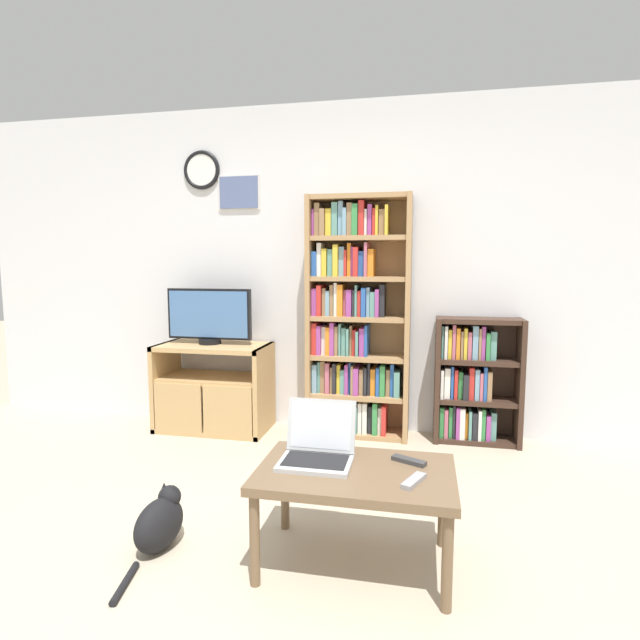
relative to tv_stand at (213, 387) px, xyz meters
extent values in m
plane|color=#BCAD93|center=(1.00, -1.91, -0.35)|extent=(18.00, 18.00, 0.00)
cube|color=silver|center=(1.00, 0.31, 0.95)|extent=(6.44, 0.06, 2.60)
torus|color=black|center=(-0.17, 0.27, 1.76)|extent=(0.32, 0.03, 0.32)
cylinder|color=white|center=(-0.17, 0.27, 1.76)|extent=(0.26, 0.02, 0.26)
cube|color=silver|center=(0.15, 0.27, 1.57)|extent=(0.36, 0.01, 0.28)
cube|color=slate|center=(0.15, 0.27, 1.57)|extent=(0.33, 0.02, 0.26)
cube|color=tan|center=(-0.43, 0.02, 0.00)|extent=(0.04, 0.48, 0.70)
cube|color=tan|center=(0.43, 0.02, 0.00)|extent=(0.04, 0.48, 0.70)
cube|color=tan|center=(0.00, 0.02, 0.33)|extent=(0.89, 0.48, 0.04)
cube|color=tan|center=(0.00, 0.02, -0.33)|extent=(0.89, 0.48, 0.04)
cube|color=tan|center=(0.00, 0.02, 0.07)|extent=(0.82, 0.44, 0.04)
cube|color=tan|center=(-0.21, -0.21, -0.12)|extent=(0.39, 0.02, 0.38)
cube|color=tan|center=(0.21, -0.21, -0.12)|extent=(0.39, 0.02, 0.38)
cylinder|color=black|center=(-0.04, 0.05, 0.37)|extent=(0.18, 0.18, 0.04)
cube|color=black|center=(-0.04, 0.05, 0.59)|extent=(0.70, 0.05, 0.41)
cube|color=#4770A8|center=(-0.04, 0.02, 0.59)|extent=(0.66, 0.01, 0.37)
cube|color=tan|center=(0.79, 0.11, 0.58)|extent=(0.04, 0.30, 1.85)
cube|color=tan|center=(1.54, 0.11, 0.58)|extent=(0.04, 0.30, 1.85)
cube|color=tan|center=(1.16, 0.25, 0.58)|extent=(0.78, 0.02, 1.85)
cube|color=tan|center=(1.16, 0.11, -0.33)|extent=(0.71, 0.26, 0.04)
cube|color=tan|center=(1.16, 0.11, -0.03)|extent=(0.71, 0.26, 0.04)
cube|color=tan|center=(1.16, 0.11, 0.27)|extent=(0.71, 0.26, 0.04)
cube|color=tan|center=(1.16, 0.11, 0.58)|extent=(0.71, 0.26, 0.04)
cube|color=tan|center=(1.16, 0.11, 0.88)|extent=(0.71, 0.26, 0.04)
cube|color=tan|center=(1.16, 0.11, 1.18)|extent=(0.71, 0.26, 0.04)
cube|color=tan|center=(1.16, 0.11, 1.49)|extent=(0.71, 0.26, 0.04)
cube|color=#388947|center=(0.83, 0.12, -0.22)|extent=(0.03, 0.24, 0.20)
cube|color=#2856A8|center=(0.86, 0.12, -0.21)|extent=(0.04, 0.23, 0.20)
cube|color=#B75B70|center=(0.89, 0.12, -0.19)|extent=(0.02, 0.21, 0.24)
cube|color=#388947|center=(0.92, 0.12, -0.21)|extent=(0.02, 0.22, 0.21)
cube|color=#2856A8|center=(0.94, 0.12, -0.20)|extent=(0.02, 0.22, 0.22)
cube|color=#B75B70|center=(0.96, 0.12, -0.19)|extent=(0.02, 0.22, 0.24)
cube|color=#232328|center=(0.99, 0.12, -0.21)|extent=(0.04, 0.24, 0.22)
cube|color=red|center=(1.03, 0.12, -0.19)|extent=(0.04, 0.23, 0.24)
cube|color=orange|center=(1.07, 0.12, -0.21)|extent=(0.03, 0.20, 0.20)
cube|color=#5B9389|center=(1.09, 0.13, -0.22)|extent=(0.02, 0.20, 0.19)
cube|color=#9E4293|center=(1.12, 0.12, -0.20)|extent=(0.02, 0.22, 0.23)
cube|color=#5B9389|center=(1.15, 0.12, -0.21)|extent=(0.04, 0.23, 0.21)
cube|color=white|center=(1.19, 0.12, -0.20)|extent=(0.03, 0.21, 0.24)
cube|color=white|center=(1.23, 0.12, -0.19)|extent=(0.03, 0.22, 0.24)
cube|color=#232328|center=(1.27, 0.13, -0.21)|extent=(0.03, 0.19, 0.21)
cube|color=#388947|center=(1.31, 0.12, -0.19)|extent=(0.04, 0.23, 0.25)
cube|color=white|center=(1.34, 0.13, -0.21)|extent=(0.03, 0.19, 0.21)
cube|color=red|center=(1.37, 0.12, -0.20)|extent=(0.03, 0.23, 0.23)
cube|color=#759EB7|center=(0.83, 0.12, 0.10)|extent=(0.04, 0.22, 0.22)
cube|color=#5B9389|center=(0.86, 0.13, 0.11)|extent=(0.02, 0.19, 0.24)
cube|color=#93704C|center=(0.89, 0.13, 0.11)|extent=(0.04, 0.19, 0.25)
cube|color=#B75B70|center=(0.93, 0.12, 0.11)|extent=(0.03, 0.21, 0.24)
cube|color=#93704C|center=(0.96, 0.13, 0.09)|extent=(0.02, 0.19, 0.20)
cube|color=#232328|center=(0.99, 0.12, 0.11)|extent=(0.03, 0.21, 0.24)
cube|color=gold|center=(1.02, 0.13, 0.10)|extent=(0.03, 0.19, 0.23)
cube|color=#5B9389|center=(1.05, 0.13, 0.08)|extent=(0.03, 0.20, 0.19)
cube|color=#9E4293|center=(1.08, 0.12, 0.11)|extent=(0.03, 0.22, 0.23)
cube|color=#2856A8|center=(1.11, 0.13, 0.11)|extent=(0.02, 0.18, 0.24)
cube|color=#93704C|center=(1.13, 0.12, 0.10)|extent=(0.02, 0.23, 0.23)
cube|color=#9E4293|center=(1.16, 0.12, 0.09)|extent=(0.04, 0.23, 0.21)
cube|color=#93704C|center=(1.20, 0.12, 0.09)|extent=(0.03, 0.21, 0.20)
cube|color=#232328|center=(1.23, 0.12, 0.10)|extent=(0.02, 0.22, 0.22)
cube|color=#232328|center=(1.25, 0.13, 0.12)|extent=(0.02, 0.20, 0.25)
cube|color=orange|center=(1.28, 0.13, 0.09)|extent=(0.04, 0.19, 0.20)
cube|color=#2856A8|center=(1.32, 0.12, 0.10)|extent=(0.03, 0.21, 0.22)
cube|color=#388947|center=(1.36, 0.12, 0.11)|extent=(0.04, 0.22, 0.23)
cube|color=#93704C|center=(1.40, 0.13, 0.09)|extent=(0.03, 0.19, 0.20)
cube|color=#2856A8|center=(1.43, 0.13, 0.11)|extent=(0.03, 0.19, 0.25)
cube|color=#5B9389|center=(1.47, 0.12, 0.09)|extent=(0.04, 0.23, 0.19)
cube|color=red|center=(0.83, 0.12, 0.42)|extent=(0.04, 0.23, 0.25)
cube|color=#9E4293|center=(0.87, 0.12, 0.40)|extent=(0.03, 0.23, 0.23)
cube|color=white|center=(0.90, 0.13, 0.40)|extent=(0.03, 0.19, 0.22)
cube|color=orange|center=(0.94, 0.12, 0.40)|extent=(0.03, 0.22, 0.22)
cube|color=#9E4293|center=(0.97, 0.12, 0.42)|extent=(0.03, 0.23, 0.25)
cube|color=#93704C|center=(1.00, 0.12, 0.40)|extent=(0.03, 0.21, 0.22)
cube|color=#5B9389|center=(1.03, 0.12, 0.41)|extent=(0.02, 0.21, 0.24)
cube|color=#5B9389|center=(1.06, 0.12, 0.40)|extent=(0.03, 0.20, 0.21)
cube|color=#5B9389|center=(1.09, 0.12, 0.40)|extent=(0.02, 0.23, 0.21)
cube|color=#93704C|center=(1.11, 0.13, 0.41)|extent=(0.02, 0.19, 0.23)
cube|color=red|center=(1.14, 0.13, 0.39)|extent=(0.03, 0.19, 0.20)
cube|color=#5B9389|center=(1.16, 0.12, 0.39)|extent=(0.02, 0.23, 0.19)
cube|color=#9E4293|center=(1.20, 0.12, 0.40)|extent=(0.04, 0.21, 0.21)
cube|color=#2856A8|center=(1.23, 0.12, 0.41)|extent=(0.02, 0.22, 0.24)
cube|color=#9E4293|center=(0.83, 0.12, 0.70)|extent=(0.04, 0.22, 0.21)
cube|color=red|center=(0.87, 0.11, 0.71)|extent=(0.03, 0.24, 0.23)
cube|color=#93704C|center=(0.91, 0.12, 0.70)|extent=(0.03, 0.21, 0.21)
cube|color=#759EB7|center=(0.93, 0.12, 0.69)|extent=(0.03, 0.22, 0.19)
cube|color=#93704C|center=(0.96, 0.12, 0.71)|extent=(0.03, 0.20, 0.24)
cube|color=white|center=(0.99, 0.12, 0.72)|extent=(0.02, 0.21, 0.25)
cube|color=orange|center=(1.03, 0.12, 0.72)|extent=(0.04, 0.23, 0.24)
cube|color=#B75B70|center=(1.07, 0.13, 0.69)|extent=(0.02, 0.19, 0.20)
cube|color=#9E4293|center=(1.10, 0.12, 0.70)|extent=(0.04, 0.22, 0.20)
cube|color=#232328|center=(1.13, 0.12, 0.70)|extent=(0.02, 0.21, 0.20)
cube|color=#5B9389|center=(1.15, 0.12, 0.71)|extent=(0.02, 0.21, 0.24)
cube|color=red|center=(1.18, 0.12, 0.69)|extent=(0.03, 0.21, 0.19)
cube|color=#2856A8|center=(1.21, 0.12, 0.70)|extent=(0.03, 0.23, 0.22)
cube|color=#759EB7|center=(1.24, 0.12, 0.71)|extent=(0.02, 0.21, 0.22)
cube|color=#5B9389|center=(1.28, 0.12, 0.69)|extent=(0.04, 0.22, 0.19)
cube|color=#9E4293|center=(1.31, 0.11, 0.70)|extent=(0.03, 0.24, 0.21)
cube|color=#232328|center=(1.35, 0.12, 0.72)|extent=(0.04, 0.21, 0.24)
cube|color=#2856A8|center=(0.83, 0.12, 0.99)|extent=(0.04, 0.22, 0.19)
cube|color=white|center=(0.87, 0.12, 1.02)|extent=(0.03, 0.21, 0.25)
cube|color=gold|center=(0.91, 0.12, 1.00)|extent=(0.04, 0.22, 0.21)
cube|color=#5B9389|center=(0.95, 0.12, 1.00)|extent=(0.04, 0.21, 0.20)
cube|color=gold|center=(0.99, 0.12, 1.02)|extent=(0.04, 0.23, 0.24)
cube|color=#759EB7|center=(1.04, 0.13, 1.01)|extent=(0.04, 0.19, 0.22)
cube|color=red|center=(1.07, 0.12, 1.00)|extent=(0.02, 0.20, 0.20)
cube|color=orange|center=(1.09, 0.13, 1.02)|extent=(0.03, 0.18, 0.25)
cube|color=#9E4293|center=(1.12, 0.13, 1.01)|extent=(0.02, 0.19, 0.22)
cube|color=red|center=(1.15, 0.12, 1.01)|extent=(0.04, 0.23, 0.22)
cube|color=#2856A8|center=(1.19, 0.12, 0.99)|extent=(0.04, 0.20, 0.19)
cube|color=#B75B70|center=(1.22, 0.11, 1.02)|extent=(0.02, 0.24, 0.25)
cube|color=orange|center=(1.26, 0.12, 1.00)|extent=(0.04, 0.20, 0.20)
cube|color=#9E4293|center=(0.82, 0.12, 1.30)|extent=(0.02, 0.21, 0.20)
cube|color=#93704C|center=(0.85, 0.12, 1.32)|extent=(0.04, 0.21, 0.24)
cube|color=#93704C|center=(0.89, 0.12, 1.30)|extent=(0.04, 0.24, 0.20)
cube|color=gold|center=(0.94, 0.12, 1.30)|extent=(0.04, 0.21, 0.20)
cube|color=#5B9389|center=(0.99, 0.12, 1.32)|extent=(0.04, 0.21, 0.25)
cube|color=#759EB7|center=(1.03, 0.13, 1.33)|extent=(0.03, 0.19, 0.25)
cube|color=#759EB7|center=(1.06, 0.12, 1.30)|extent=(0.03, 0.22, 0.20)
cube|color=#93704C|center=(1.10, 0.12, 1.32)|extent=(0.04, 0.21, 0.24)
cube|color=#388947|center=(1.14, 0.12, 1.32)|extent=(0.04, 0.23, 0.23)
cube|color=red|center=(1.18, 0.12, 1.33)|extent=(0.04, 0.21, 0.25)
cube|color=white|center=(1.22, 0.13, 1.30)|extent=(0.02, 0.19, 0.19)
cube|color=#9E4293|center=(1.25, 0.13, 1.31)|extent=(0.03, 0.18, 0.23)
cube|color=red|center=(1.28, 0.13, 1.30)|extent=(0.02, 0.20, 0.20)
cube|color=gold|center=(1.30, 0.12, 1.31)|extent=(0.02, 0.21, 0.22)
cube|color=#93704C|center=(1.34, 0.13, 1.30)|extent=(0.04, 0.20, 0.19)
cube|color=gold|center=(1.37, 0.12, 1.31)|extent=(0.02, 0.23, 0.22)
cube|color=#3D281E|center=(1.77, 0.13, 0.12)|extent=(0.04, 0.25, 0.94)
cube|color=#3D281E|center=(2.36, 0.13, 0.12)|extent=(0.04, 0.25, 0.94)
cube|color=#3D281E|center=(2.06, 0.25, 0.12)|extent=(0.63, 0.02, 0.94)
cube|color=#3D281E|center=(2.06, 0.13, -0.33)|extent=(0.55, 0.22, 0.04)
cube|color=#3D281E|center=(2.06, 0.13, -0.03)|extent=(0.55, 0.22, 0.04)
cube|color=#3D281E|center=(2.06, 0.13, 0.27)|extent=(0.55, 0.22, 0.04)
cube|color=#3D281E|center=(2.06, 0.13, 0.57)|extent=(0.55, 0.22, 0.04)
cube|color=#388947|center=(1.81, 0.14, -0.20)|extent=(0.03, 0.18, 0.23)
cube|color=#B75B70|center=(1.84, 0.14, -0.20)|extent=(0.03, 0.19, 0.22)
cube|color=#388947|center=(1.87, 0.14, -0.20)|extent=(0.03, 0.17, 0.24)
cube|color=#232328|center=(1.90, 0.14, -0.19)|extent=(0.02, 0.18, 0.25)
cube|color=#9E4293|center=(1.92, 0.14, -0.19)|extent=(0.03, 0.20, 0.24)
cube|color=white|center=(1.95, 0.14, -0.20)|extent=(0.04, 0.19, 0.24)
cube|color=orange|center=(1.99, 0.15, -0.21)|extent=(0.02, 0.15, 0.20)
cube|color=#5B9389|center=(2.01, 0.14, -0.20)|extent=(0.02, 0.20, 0.22)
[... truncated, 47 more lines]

